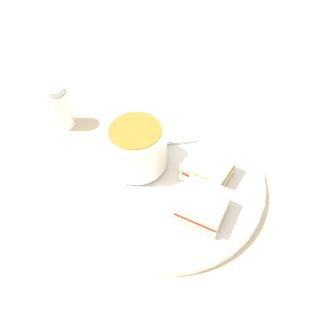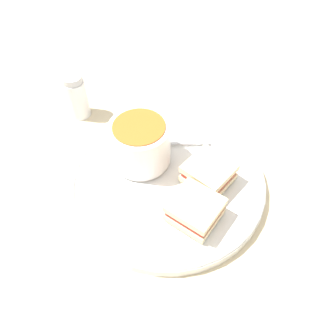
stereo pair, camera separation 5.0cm
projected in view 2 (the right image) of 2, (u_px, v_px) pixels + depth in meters
ground_plane at (168, 184)px, 0.53m from camera, size 2.40×2.40×0.00m
plate at (168, 180)px, 0.52m from camera, size 0.31×0.31×0.02m
soup_bowl at (141, 142)px, 0.51m from camera, size 0.09×0.09×0.07m
spoon at (159, 143)px, 0.56m from camera, size 0.09×0.09×0.01m
sandwich_half_near at (195, 209)px, 0.46m from camera, size 0.07×0.07×0.03m
sandwich_half_far at (209, 173)px, 0.50m from camera, size 0.07×0.06×0.03m
salt_shaker at (77, 97)px, 0.61m from camera, size 0.04×0.04×0.09m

